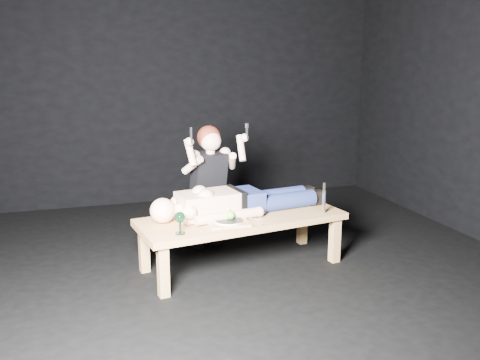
{
  "coord_description": "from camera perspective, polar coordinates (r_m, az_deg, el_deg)",
  "views": [
    {
      "loc": [
        -1.14,
        -3.71,
        1.7
      ],
      "look_at": [
        0.07,
        0.22,
        0.75
      ],
      "focal_mm": 37.83,
      "sensor_mm": 36.0,
      "label": 1
    }
  ],
  "objects": [
    {
      "name": "apple",
      "position": [
        4.03,
        -1.08,
        -3.98
      ],
      "size": [
        0.07,
        0.07,
        0.07
      ],
      "primitive_type": "sphere",
      "color": "#5DA52D",
      "rests_on": "plate"
    },
    {
      "name": "ground",
      "position": [
        4.24,
        -0.05,
        -10.65
      ],
      "size": [
        5.0,
        5.0,
        0.0
      ],
      "primitive_type": "plane",
      "color": "black",
      "rests_on": "ground"
    },
    {
      "name": "serving_tray",
      "position": [
        4.04,
        -1.33,
        -4.88
      ],
      "size": [
        0.33,
        0.25,
        0.02
      ],
      "primitive_type": "cube",
      "rotation": [
        0.0,
        0.0,
        -0.04
      ],
      "color": "tan",
      "rests_on": "table"
    },
    {
      "name": "lying_man",
      "position": [
        4.32,
        0.21,
        -2.0
      ],
      "size": [
        1.76,
        0.78,
        0.26
      ],
      "primitive_type": null,
      "rotation": [
        0.0,
        0.0,
        0.16
      ],
      "color": "beige",
      "rests_on": "table"
    },
    {
      "name": "kneeling_woman",
      "position": [
        4.66,
        -3.89,
        -0.65
      ],
      "size": [
        0.76,
        0.82,
        1.2
      ],
      "primitive_type": null,
      "rotation": [
        0.0,
        0.0,
        0.19
      ],
      "color": "black",
      "rests_on": "ground"
    },
    {
      "name": "goblet",
      "position": [
        3.82,
        -6.79,
        -4.84
      ],
      "size": [
        0.1,
        0.1,
        0.17
      ],
      "primitive_type": null,
      "rotation": [
        0.0,
        0.0,
        0.16
      ],
      "color": "black",
      "rests_on": "table"
    },
    {
      "name": "table",
      "position": [
        4.32,
        0.2,
        -6.94
      ],
      "size": [
        1.81,
        0.91,
        0.45
      ],
      "primitive_type": "cube",
      "rotation": [
        0.0,
        0.0,
        0.16
      ],
      "color": "tan",
      "rests_on": "ground"
    },
    {
      "name": "plate",
      "position": [
        4.03,
        -1.33,
        -4.64
      ],
      "size": [
        0.22,
        0.22,
        0.02
      ],
      "primitive_type": "cylinder",
      "rotation": [
        0.0,
        0.0,
        -0.04
      ],
      "color": "white",
      "rests_on": "serving_tray"
    },
    {
      "name": "fork_flat",
      "position": [
        3.91,
        -4.47,
        -5.63
      ],
      "size": [
        0.03,
        0.18,
        0.01
      ],
      "primitive_type": "cube",
      "rotation": [
        0.0,
        0.0,
        -0.07
      ],
      "color": "#B2B2B7",
      "rests_on": "table"
    },
    {
      "name": "spoon_flat",
      "position": [
        4.18,
        1.29,
        -4.34
      ],
      "size": [
        0.16,
        0.11,
        0.01
      ],
      "primitive_type": "cube",
      "rotation": [
        0.0,
        0.0,
        1.0
      ],
      "color": "#B2B2B7",
      "rests_on": "table"
    },
    {
      "name": "back_wall",
      "position": [
        6.31,
        -6.88,
        11.13
      ],
      "size": [
        5.0,
        0.0,
        5.0
      ],
      "primitive_type": "plane",
      "rotation": [
        1.57,
        0.0,
        0.0
      ],
      "color": "black",
      "rests_on": "ground"
    },
    {
      "name": "knife_flat",
      "position": [
        4.08,
        1.93,
        -4.81
      ],
      "size": [
        0.07,
        0.18,
        0.01
      ],
      "primitive_type": "cube",
      "rotation": [
        0.0,
        0.0,
        0.29
      ],
      "color": "#B2B2B7",
      "rests_on": "table"
    },
    {
      "name": "carving_knife",
      "position": [
        4.36,
        9.45,
        -2.02
      ],
      "size": [
        0.04,
        0.04,
        0.27
      ],
      "primitive_type": null,
      "rotation": [
        0.0,
        0.0,
        0.16
      ],
      "color": "#B2B2B7",
      "rests_on": "table"
    }
  ]
}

